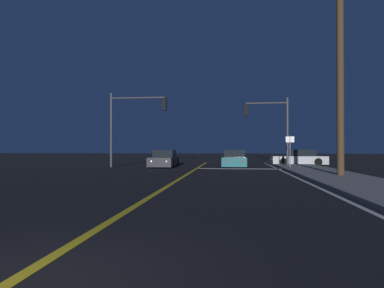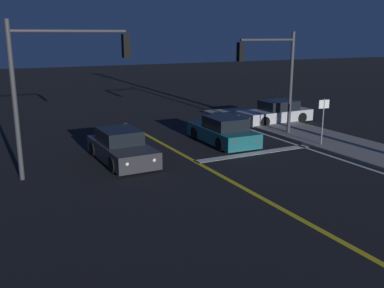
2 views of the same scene
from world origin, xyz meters
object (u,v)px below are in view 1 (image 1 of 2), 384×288
car_side_waiting_charcoal (164,159)px  traffic_signal_near_right (271,121)px  street_sign_corner (290,147)px  car_parked_curb_teal (235,159)px  car_following_oncoming_silver (299,158)px  traffic_signal_far_left (131,117)px  utility_pole_right (340,63)px

car_side_waiting_charcoal → traffic_signal_near_right: (8.26, 0.72, 2.97)m
street_sign_corner → car_parked_curb_teal: bearing=143.0°
car_parked_curb_teal → car_following_oncoming_silver: same height
car_parked_curb_teal → street_sign_corner: (3.74, -2.82, 0.98)m
car_parked_curb_teal → traffic_signal_far_left: 8.68m
traffic_signal_near_right → street_sign_corner: size_ratio=2.31×
car_side_waiting_charcoal → traffic_signal_near_right: size_ratio=0.82×
traffic_signal_far_left → utility_pole_right: utility_pole_right is taller
car_parked_curb_teal → traffic_signal_far_left: (-7.91, -1.42, 3.28)m
car_parked_curb_teal → traffic_signal_near_right: 4.09m
traffic_signal_near_right → car_parked_curb_teal: bearing=-0.4°
car_side_waiting_charcoal → utility_pole_right: utility_pole_right is taller
car_side_waiting_charcoal → car_parked_curb_teal: bearing=-173.6°
car_parked_curb_teal → utility_pole_right: utility_pole_right is taller
car_parked_curb_teal → street_sign_corner: bearing=-35.6°
car_side_waiting_charcoal → utility_pole_right: (10.60, -8.12, 5.17)m
car_side_waiting_charcoal → street_sign_corner: 9.48m
traffic_signal_far_left → street_sign_corner: traffic_signal_far_left is taller
traffic_signal_near_right → utility_pole_right: bearing=104.8°
car_parked_curb_teal → car_side_waiting_charcoal: (-5.46, -0.75, -0.00)m
car_following_oncoming_silver → traffic_signal_near_right: size_ratio=0.86×
car_side_waiting_charcoal → utility_pole_right: 14.32m
traffic_signal_near_right → car_side_waiting_charcoal: bearing=5.0°
traffic_signal_near_right → street_sign_corner: traffic_signal_near_right is taller
car_following_oncoming_silver → utility_pole_right: size_ratio=0.41×
car_side_waiting_charcoal → street_sign_corner: (9.20, -2.08, 0.99)m
car_side_waiting_charcoal → traffic_signal_far_left: bearing=14.0°
utility_pole_right → street_sign_corner: 7.49m
car_parked_curb_teal → car_side_waiting_charcoal: size_ratio=0.99×
car_side_waiting_charcoal → car_following_oncoming_silver: (10.96, 3.74, 0.00)m
car_following_oncoming_silver → street_sign_corner: 6.15m
car_parked_curb_teal → street_sign_corner: size_ratio=1.88×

